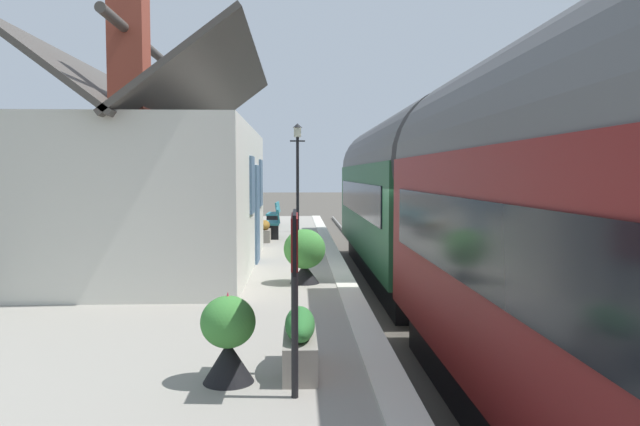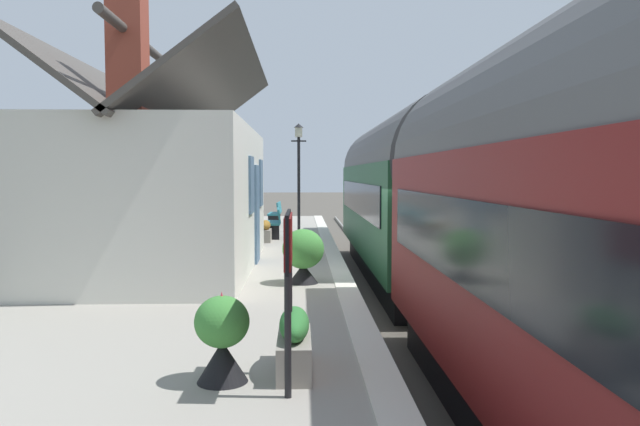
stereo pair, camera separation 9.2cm
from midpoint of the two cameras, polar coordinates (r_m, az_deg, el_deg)
name	(u,v)px [view 1 (the left image)]	position (r m, az deg, el deg)	size (l,w,h in m)	color
ground_plane	(403,317)	(11.89, 7.61, -9.76)	(160.00, 160.00, 0.00)	#4C473F
platform	(209,297)	(11.76, -10.74, -7.81)	(32.00, 5.45, 0.86)	gray
platform_edge_coping	(342,273)	(11.57, 1.85, -5.74)	(32.00, 0.36, 0.02)	beige
rail_near	(485,313)	(12.25, 15.20, -9.12)	(52.00, 0.08, 0.14)	gray
rail_far	(412,313)	(11.90, 8.48, -9.41)	(52.00, 0.08, 0.14)	gray
station_building	(163,192)	(12.54, -14.85, 1.96)	(7.42, 3.90, 5.44)	silver
bench_mid_platform	(274,222)	(18.09, -4.50, -0.85)	(1.42, 0.50, 0.88)	#26727F
bench_platform_end	(275,213)	(22.23, -4.45, 0.00)	(1.42, 0.49, 0.88)	#26727F
planter_under_sign	(300,342)	(5.93, -2.37, -12.10)	(0.98, 0.32, 0.61)	gray
planter_edge_near	(228,338)	(5.68, -9.17, -11.66)	(0.50, 0.50, 0.84)	black
planter_corner_building	(305,254)	(10.51, -1.72, -3.92)	(0.73, 0.73, 0.95)	black
planter_edge_far	(265,231)	(17.09, -5.41, -1.74)	(0.88, 0.32, 0.61)	gray
lamp_post_platform	(298,156)	(20.03, -2.28, 5.43)	(0.32, 0.50, 3.59)	black
station_sign_board	(295,255)	(5.37, -2.90, -3.97)	(0.96, 0.06, 1.57)	black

